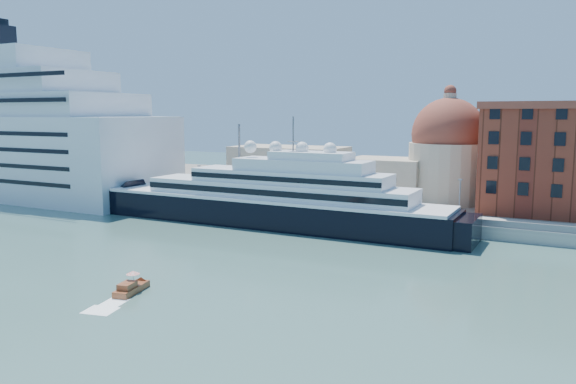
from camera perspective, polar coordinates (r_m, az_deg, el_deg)
The scene contains 9 objects.
ground at distance 93.65m, azimuth -5.34°, elevation -6.17°, with size 400.00×400.00×0.00m, color #325853.
quay at distance 122.70m, azimuth 3.28°, elevation -2.17°, with size 180.00×10.00×2.50m, color gray.
land at distance 160.58m, azimuth 9.28°, elevation 0.06°, with size 260.00×72.00×2.00m, color slate.
quay_fence at distance 118.35m, azimuth 2.39°, elevation -1.63°, with size 180.00×0.10×1.20m, color slate.
superyacht at distance 116.75m, azimuth -3.13°, elevation -1.07°, with size 87.16×12.08×26.05m.
service_barge at distance 131.93m, azimuth -14.07°, elevation -1.91°, with size 11.69×6.05×2.51m.
water_taxi at distance 75.75m, azimuth -15.67°, elevation -9.34°, with size 3.24×6.28×2.85m.
church at distance 141.18m, azimuth 9.64°, elevation 3.02°, with size 66.00×18.00×25.50m.
lamp_posts at distance 125.65m, azimuth -2.30°, elevation 2.04°, with size 120.80×2.40×18.00m.
Camera 1 is at (49.34, -76.24, 22.87)m, focal length 35.00 mm.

